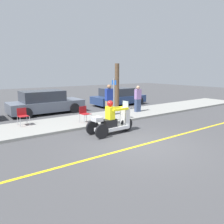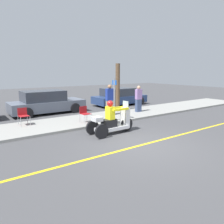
# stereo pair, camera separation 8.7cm
# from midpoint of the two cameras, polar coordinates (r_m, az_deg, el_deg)

# --- Properties ---
(ground_plane) EXTENTS (60.00, 60.00, 0.00)m
(ground_plane) POSITION_cam_midpoint_polar(r_m,az_deg,el_deg) (8.29, 7.66, -8.50)
(ground_plane) COLOR #424244
(lane_stripe) EXTENTS (24.00, 0.12, 0.01)m
(lane_stripe) POSITION_cam_midpoint_polar(r_m,az_deg,el_deg) (8.26, 7.45, -8.54)
(lane_stripe) COLOR gold
(lane_stripe) RESTS_ON ground
(sidewalk_strip) EXTENTS (28.00, 2.80, 0.12)m
(sidewalk_strip) POSITION_cam_midpoint_polar(r_m,az_deg,el_deg) (11.89, -7.77, -2.27)
(sidewalk_strip) COLOR gray
(sidewalk_strip) RESTS_ON ground
(motorcycle_trike) EXTENTS (2.21, 0.84, 1.47)m
(motorcycle_trike) POSITION_cam_midpoint_polar(r_m,az_deg,el_deg) (9.51, -0.21, -2.58)
(motorcycle_trike) COLOR black
(motorcycle_trike) RESTS_ON ground
(spectator_end_of_line) EXTENTS (0.41, 0.26, 1.66)m
(spectator_end_of_line) POSITION_cam_midpoint_polar(r_m,az_deg,el_deg) (14.03, 6.58, 3.33)
(spectator_end_of_line) COLOR #38476B
(spectator_end_of_line) RESTS_ON sidewalk_strip
(spectator_by_tree) EXTENTS (0.45, 0.29, 1.80)m
(spectator_by_tree) POSITION_cam_midpoint_polar(r_m,az_deg,el_deg) (12.82, -0.96, 3.01)
(spectator_by_tree) COLOR gray
(spectator_by_tree) RESTS_ON sidewalk_strip
(folding_chair_set_back) EXTENTS (0.48, 0.48, 0.82)m
(folding_chair_set_back) POSITION_cam_midpoint_polar(r_m,az_deg,el_deg) (11.41, -22.53, -0.65)
(folding_chair_set_back) COLOR #A5A8AD
(folding_chair_set_back) RESTS_ON sidewalk_strip
(folding_chair_curbside) EXTENTS (0.51, 0.51, 0.82)m
(folding_chair_curbside) POSITION_cam_midpoint_polar(r_m,az_deg,el_deg) (11.16, -7.48, -0.16)
(folding_chair_curbside) COLOR #A5A8AD
(folding_chair_curbside) RESTS_ON sidewalk_strip
(parked_car_lot_far) EXTENTS (4.64, 2.11, 1.47)m
(parked_car_lot_far) POSITION_cam_midpoint_polar(r_m,az_deg,el_deg) (14.67, -17.23, 2.35)
(parked_car_lot_far) COLOR slate
(parked_car_lot_far) RESTS_ON ground
(parked_car_lot_left) EXTENTS (4.29, 2.08, 1.36)m
(parked_car_lot_left) POSITION_cam_midpoint_polar(r_m,az_deg,el_deg) (17.48, 1.45, 3.96)
(parked_car_lot_left) COLOR navy
(parked_car_lot_left) RESTS_ON ground
(tree_trunk) EXTENTS (0.28, 0.28, 3.04)m
(tree_trunk) POSITION_cam_midpoint_polar(r_m,az_deg,el_deg) (14.14, 1.13, 6.39)
(tree_trunk) COLOR brown
(tree_trunk) RESTS_ON sidewalk_strip
(street_sign) EXTENTS (0.08, 0.36, 2.20)m
(street_sign) POSITION_cam_midpoint_polar(r_m,az_deg,el_deg) (11.35, 0.32, 3.67)
(street_sign) COLOR gray
(street_sign) RESTS_ON sidewalk_strip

